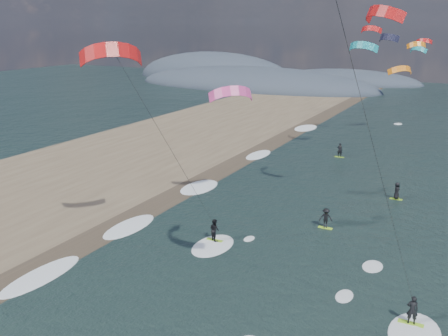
% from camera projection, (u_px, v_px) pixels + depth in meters
% --- Properties ---
extents(wet_sand_strip, '(3.00, 240.00, 0.00)m').
position_uv_depth(wet_sand_strip, '(75.00, 249.00, 35.55)').
color(wet_sand_strip, '#382D23').
rests_on(wet_sand_strip, ground).
extents(coastal_hills, '(80.00, 41.00, 15.00)m').
position_uv_depth(coastal_hills, '(248.00, 82.00, 133.22)').
color(coastal_hills, '#3D4756').
rests_on(coastal_hills, ground).
extents(kitesurfer_near_a, '(7.77, 9.10, 18.93)m').
position_uv_depth(kitesurfer_near_a, '(348.00, 52.00, 19.89)').
color(kitesurfer_near_a, '#9ADD27').
rests_on(kitesurfer_near_a, ground).
extents(kitesurfer_near_b, '(6.95, 9.17, 14.93)m').
position_uv_depth(kitesurfer_near_b, '(149.00, 118.00, 31.55)').
color(kitesurfer_near_b, '#9ADD27').
rests_on(kitesurfer_near_b, ground).
extents(far_kitesurfers, '(9.72, 22.31, 1.71)m').
position_uv_depth(far_kitesurfers, '(351.00, 191.00, 45.02)').
color(far_kitesurfers, '#9ADD27').
rests_on(far_kitesurfers, ground).
extents(bg_kite_field, '(13.21, 74.92, 8.29)m').
position_uv_depth(bg_kite_field, '(384.00, 46.00, 64.78)').
color(bg_kite_field, orange).
rests_on(bg_kite_field, ground).
extents(shoreline_surf, '(2.40, 79.40, 0.11)m').
position_uv_depth(shoreline_surf, '(130.00, 228.00, 39.03)').
color(shoreline_surf, white).
rests_on(shoreline_surf, ground).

